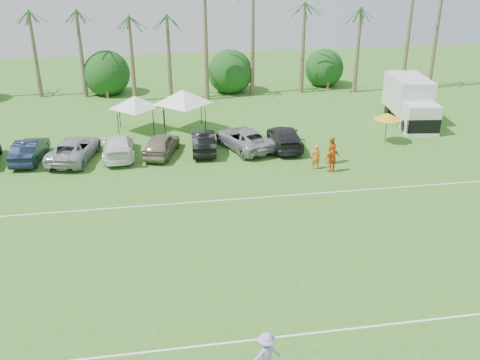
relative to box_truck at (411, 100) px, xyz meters
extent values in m
cube|color=white|center=(-19.02, -23.99, -1.93)|extent=(80.00, 0.10, 0.01)
cube|color=white|center=(-19.02, -11.99, -1.93)|extent=(80.00, 0.10, 0.01)
cone|color=brown|center=(-31.02, 12.01, 3.07)|extent=(0.44, 0.44, 10.00)
cone|color=brown|center=(-27.02, 12.01, 3.57)|extent=(0.44, 0.44, 11.00)
cone|color=brown|center=(-23.02, 12.01, 2.07)|extent=(0.44, 0.44, 8.00)
cone|color=brown|center=(-19.02, 12.01, 2.57)|extent=(0.44, 0.44, 9.00)
cone|color=brown|center=(-15.02, 12.01, 3.07)|extent=(0.44, 0.44, 10.00)
cone|color=brown|center=(-11.02, 12.01, 3.57)|extent=(0.44, 0.44, 11.00)
cone|color=brown|center=(-6.02, 12.01, 2.07)|extent=(0.44, 0.44, 8.00)
cone|color=brown|center=(-1.02, 12.01, 2.57)|extent=(0.44, 0.44, 9.00)
cone|color=brown|center=(3.98, 12.01, 3.07)|extent=(0.44, 0.44, 10.00)
cone|color=brown|center=(7.98, 12.01, 3.57)|extent=(0.44, 0.44, 11.00)
cylinder|color=brown|center=(-25.02, 13.01, -1.23)|extent=(0.30, 0.30, 1.40)
sphere|color=#113E14|center=(-25.02, 13.01, -0.13)|extent=(4.00, 4.00, 4.00)
cylinder|color=brown|center=(-13.02, 13.01, -1.23)|extent=(0.30, 0.30, 1.40)
sphere|color=#113E14|center=(-13.02, 13.01, -0.13)|extent=(4.00, 4.00, 4.00)
cylinder|color=brown|center=(-3.02, 13.01, -1.23)|extent=(0.30, 0.30, 1.40)
sphere|color=#113E14|center=(-3.02, 13.01, -0.13)|extent=(4.00, 4.00, 4.00)
imported|color=orange|center=(-10.49, -8.28, -1.10)|extent=(0.61, 0.40, 1.66)
imported|color=orange|center=(-9.19, -7.43, -1.02)|extent=(1.01, 0.85, 1.83)
imported|color=#EA5B1A|center=(-9.58, -8.93, -0.99)|extent=(1.19, 0.80, 1.88)
cube|color=silver|center=(0.11, 0.87, 0.31)|extent=(3.38, 5.35, 2.74)
cube|color=silver|center=(-0.35, -2.60, -0.78)|extent=(2.76, 2.29, 2.30)
cube|color=black|center=(-0.45, -3.42, -1.11)|extent=(2.54, 0.66, 1.09)
cube|color=#E5590C|center=(1.48, 0.69, -0.18)|extent=(0.25, 1.74, 0.99)
cylinder|color=black|center=(-1.40, -2.24, -1.44)|extent=(0.46, 1.02, 0.99)
cylinder|color=black|center=(0.77, -2.53, -1.44)|extent=(0.46, 1.02, 0.99)
cylinder|color=black|center=(-0.80, 2.32, -1.44)|extent=(0.46, 1.02, 0.99)
cylinder|color=black|center=(1.37, 2.03, -1.44)|extent=(0.46, 1.02, 0.99)
cylinder|color=black|center=(-23.47, 0.17, -0.98)|extent=(0.06, 0.06, 1.90)
cylinder|color=black|center=(-20.82, 0.17, -0.98)|extent=(0.06, 0.06, 1.90)
cylinder|color=black|center=(-23.47, 2.82, -0.98)|extent=(0.06, 0.06, 1.90)
cylinder|color=black|center=(-20.82, 2.82, -0.98)|extent=(0.06, 0.06, 1.90)
pyramid|color=silver|center=(-22.15, 1.50, 0.92)|extent=(4.10, 4.10, 0.95)
cylinder|color=black|center=(-19.99, -0.45, -0.84)|extent=(0.06, 0.06, 2.19)
cylinder|color=black|center=(-16.90, -0.45, -0.84)|extent=(0.06, 0.06, 2.19)
cylinder|color=black|center=(-19.99, 2.64, -0.84)|extent=(0.06, 0.06, 2.19)
cylinder|color=black|center=(-16.90, 2.64, -0.84)|extent=(0.06, 0.06, 2.19)
pyramid|color=white|center=(-18.44, 1.10, 1.35)|extent=(4.73, 4.73, 1.09)
cylinder|color=black|center=(-3.89, -4.26, -0.91)|extent=(0.05, 0.05, 2.04)
cone|color=#F2A619|center=(-3.89, -4.26, 0.11)|extent=(2.04, 2.04, 0.46)
imported|color=#A399DA|center=(-17.55, -25.74, -1.08)|extent=(1.21, 0.87, 1.69)
imported|color=black|center=(-29.25, -3.65, -1.17)|extent=(1.99, 4.74, 1.52)
imported|color=#A0A2A5|center=(-26.29, -3.98, -1.17)|extent=(3.65, 5.90, 1.52)
imported|color=white|center=(-23.34, -3.82, -1.17)|extent=(2.33, 5.33, 1.52)
imported|color=gray|center=(-20.38, -4.02, -1.17)|extent=(3.06, 4.81, 1.52)
imported|color=black|center=(-17.42, -3.84, -1.17)|extent=(1.87, 4.71, 1.52)
imported|color=gray|center=(-14.47, -3.76, -1.17)|extent=(4.21, 6.01, 1.52)
imported|color=black|center=(-11.51, -3.99, -1.17)|extent=(2.52, 5.40, 1.52)
camera|label=1|loc=(-20.75, -39.54, 11.63)|focal=40.00mm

